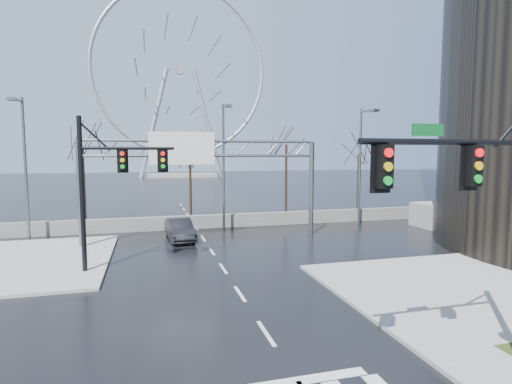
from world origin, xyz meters
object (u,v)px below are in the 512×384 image
object	(u,v)px
car	(180,230)
sign_gantry	(199,168)
signal_mast_far	(105,179)
ferris_wheel	(180,77)
signal_mast_near	(494,200)

from	to	relation	value
car	sign_gantry	bearing A→B (deg)	-40.00
signal_mast_far	sign_gantry	world-z (taller)	signal_mast_far
signal_mast_far	ferris_wheel	distance (m)	89.30
signal_mast_far	sign_gantry	bearing A→B (deg)	47.53
sign_gantry	signal_mast_far	bearing A→B (deg)	-132.47
signal_mast_far	ferris_wheel	xyz separation A→B (m)	(10.87, 86.04, 21.30)
signal_mast_far	sign_gantry	distance (m)	8.14
ferris_wheel	signal_mast_near	bearing A→B (deg)	-89.92
signal_mast_near	signal_mast_far	world-z (taller)	same
signal_mast_far	ferris_wheel	size ratio (longest dim) A/B	0.16
signal_mast_far	car	world-z (taller)	signal_mast_far
signal_mast_near	car	size ratio (longest dim) A/B	1.74
signal_mast_near	car	xyz separation A→B (m)	(-6.81, 19.90, -4.12)
ferris_wheel	car	xyz separation A→B (m)	(-6.67, -79.14, -25.38)
car	ferris_wheel	bearing A→B (deg)	79.91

